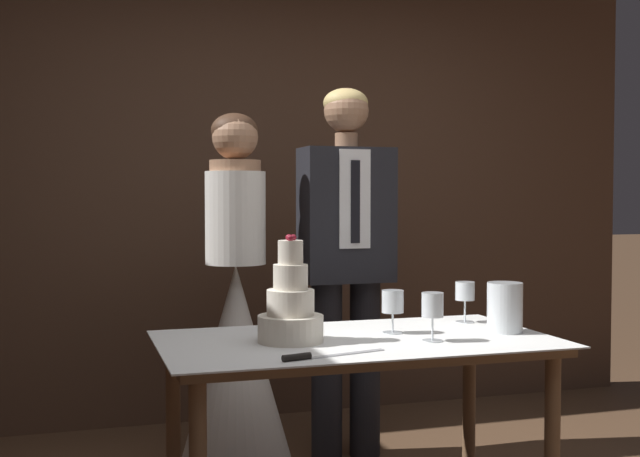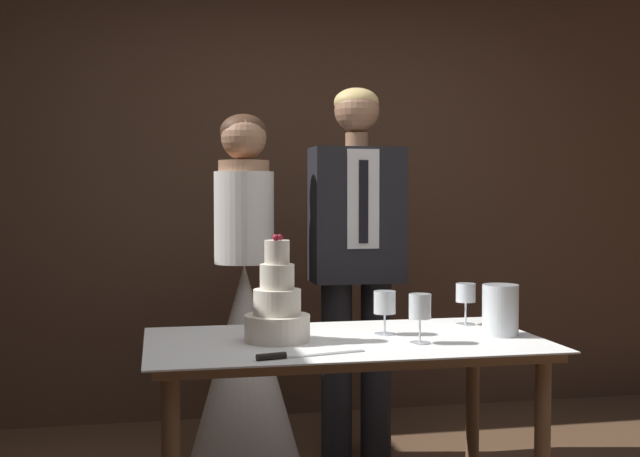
{
  "view_description": "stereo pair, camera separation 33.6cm",
  "coord_description": "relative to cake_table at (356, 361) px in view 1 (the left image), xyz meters",
  "views": [
    {
      "loc": [
        -1.08,
        -2.44,
        1.28
      ],
      "look_at": [
        -0.07,
        0.78,
        1.14
      ],
      "focal_mm": 45.0,
      "sensor_mm": 36.0,
      "label": 1
    },
    {
      "loc": [
        -0.75,
        -2.52,
        1.28
      ],
      "look_at": [
        -0.07,
        0.78,
        1.14
      ],
      "focal_mm": 45.0,
      "sensor_mm": 36.0,
      "label": 2
    }
  ],
  "objects": [
    {
      "name": "wall_back",
      "position": [
        0.07,
        1.8,
        0.74
      ],
      "size": [
        4.74,
        0.12,
        2.82
      ],
      "primitive_type": "cube",
      "color": "#513828",
      "rests_on": "ground_plane"
    },
    {
      "name": "cake_table",
      "position": [
        0.0,
        0.0,
        0.0
      ],
      "size": [
        1.45,
        0.81,
        0.75
      ],
      "color": "brown",
      "rests_on": "ground_plane"
    },
    {
      "name": "tiered_cake",
      "position": [
        -0.25,
        0.0,
        0.2
      ],
      "size": [
        0.24,
        0.24,
        0.39
      ],
      "color": "silver",
      "rests_on": "cake_table"
    },
    {
      "name": "cake_knife",
      "position": [
        -0.25,
        -0.3,
        0.09
      ],
      "size": [
        0.38,
        0.11,
        0.02
      ],
      "rotation": [
        0.0,
        0.0,
        0.24
      ],
      "color": "silver",
      "rests_on": "cake_table"
    },
    {
      "name": "wine_glass_near",
      "position": [
        0.56,
        0.22,
        0.21
      ],
      "size": [
        0.08,
        0.08,
        0.17
      ],
      "color": "silver",
      "rests_on": "cake_table"
    },
    {
      "name": "wine_glass_middle",
      "position": [
        0.17,
        0.06,
        0.2
      ],
      "size": [
        0.08,
        0.08,
        0.17
      ],
      "color": "silver",
      "rests_on": "cake_table"
    },
    {
      "name": "wine_glass_far",
      "position": [
        0.24,
        -0.14,
        0.21
      ],
      "size": [
        0.08,
        0.08,
        0.18
      ],
      "color": "silver",
      "rests_on": "cake_table"
    },
    {
      "name": "hurricane_candle",
      "position": [
        0.59,
        -0.05,
        0.18
      ],
      "size": [
        0.14,
        0.14,
        0.19
      ],
      "color": "silver",
      "rests_on": "cake_table"
    },
    {
      "name": "bride",
      "position": [
        -0.27,
        0.89,
        -0.05
      ],
      "size": [
        0.54,
        0.54,
        1.66
      ],
      "color": "white",
      "rests_on": "ground_plane"
    },
    {
      "name": "groom",
      "position": [
        0.27,
        0.89,
        0.36
      ],
      "size": [
        0.44,
        0.25,
        1.8
      ],
      "color": "black",
      "rests_on": "ground_plane"
    }
  ]
}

